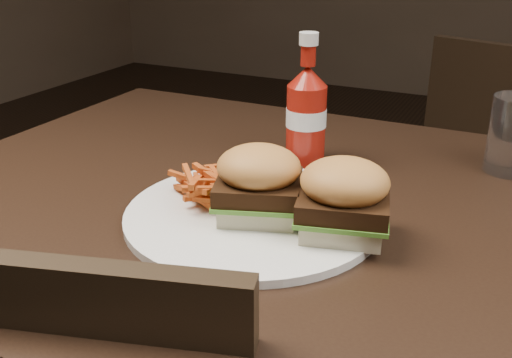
% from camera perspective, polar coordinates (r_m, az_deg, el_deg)
% --- Properties ---
extents(dining_table, '(1.20, 0.80, 0.04)m').
position_cam_1_polar(dining_table, '(0.79, 7.23, -4.07)').
color(dining_table, black).
rests_on(dining_table, ground).
extents(plate, '(0.32, 0.32, 0.01)m').
position_cam_1_polar(plate, '(0.75, -0.34, -3.44)').
color(plate, white).
rests_on(plate, dining_table).
extents(sandwich_half_a, '(0.11, 0.11, 0.02)m').
position_cam_1_polar(sandwich_half_a, '(0.73, 0.26, -2.71)').
color(sandwich_half_a, beige).
rests_on(sandwich_half_a, plate).
extents(sandwich_half_b, '(0.11, 0.10, 0.02)m').
position_cam_1_polar(sandwich_half_b, '(0.70, 8.21, -4.25)').
color(sandwich_half_b, beige).
rests_on(sandwich_half_b, plate).
extents(fries_pile, '(0.10, 0.10, 0.04)m').
position_cam_1_polar(fries_pile, '(0.77, -3.83, -0.48)').
color(fries_pile, '#B02C12').
rests_on(fries_pile, plate).
extents(ketchup_bottle, '(0.07, 0.07, 0.12)m').
position_cam_1_polar(ketchup_bottle, '(0.91, 4.78, 5.17)').
color(ketchup_bottle, maroon).
rests_on(ketchup_bottle, dining_table).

